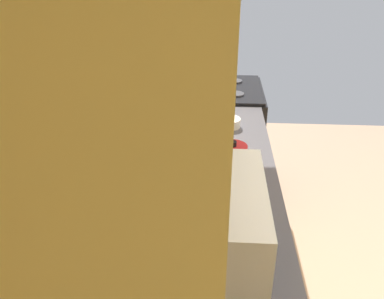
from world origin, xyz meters
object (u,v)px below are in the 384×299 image
microwave (207,227)px  bowl (229,122)px  kettle (232,160)px  oven_range (218,142)px

microwave → bowl: (1.20, -0.10, -0.13)m
microwave → bowl: bearing=-4.9°
bowl → kettle: kettle is taller
bowl → kettle: size_ratio=0.69×
oven_range → bowl: 0.83m
oven_range → kettle: same height
oven_range → bowl: (-0.67, -0.06, 0.47)m
kettle → oven_range: bearing=2.6°
bowl → oven_range: bearing=4.8°
microwave → kettle: bearing=-9.3°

